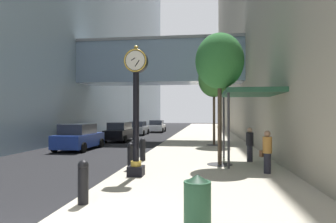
{
  "coord_description": "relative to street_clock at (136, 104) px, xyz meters",
  "views": [
    {
      "loc": [
        3.36,
        -4.56,
        2.32
      ],
      "look_at": [
        0.99,
        14.44,
        2.54
      ],
      "focal_mm": 31.98,
      "sensor_mm": 36.0,
      "label": 1
    }
  ],
  "objects": [
    {
      "name": "street_clock",
      "position": [
        0.0,
        0.0,
        0.0
      ],
      "size": [
        0.84,
        0.55,
        4.69
      ],
      "color": "black",
      "rests_on": "sidewalk_right"
    },
    {
      "name": "storefront_awning",
      "position": [
        4.49,
        3.5,
        0.57
      ],
      "size": [
        2.4,
        3.6,
        3.3
      ],
      "color": "#235138",
      "rests_on": "sidewalk_right"
    },
    {
      "name": "bollard_nearest",
      "position": [
        -0.5,
        -3.47,
        -2.01
      ],
      "size": [
        0.27,
        0.27,
        1.08
      ],
      "color": "black",
      "rests_on": "sidewalk_right"
    },
    {
      "name": "car_blue_far",
      "position": [
        -5.88,
        8.51,
        -1.88
      ],
      "size": [
        2.17,
        4.42,
        1.73
      ],
      "color": "navy",
      "rests_on": "ground"
    },
    {
      "name": "pedestrian_walking",
      "position": [
        4.76,
        1.05,
        -1.74
      ],
      "size": [
        0.5,
        0.51,
        1.59
      ],
      "color": "#23232D",
      "rests_on": "sidewalk_right"
    },
    {
      "name": "trash_bin",
      "position": [
        2.32,
        -4.78,
        -2.04
      ],
      "size": [
        0.53,
        0.53,
        1.05
      ],
      "color": "#234C33",
      "rests_on": "sidewalk_right"
    },
    {
      "name": "building_block_left",
      "position": [
        -13.18,
        24.0,
        13.33
      ],
      "size": [
        23.81,
        80.0,
        32.24
      ],
      "color": "#849EB2",
      "rests_on": "ground"
    },
    {
      "name": "street_tree_mid_near",
      "position": [
        3.1,
        11.31,
        2.17
      ],
      "size": [
        2.27,
        2.27,
        6.09
      ],
      "color": "#333335",
      "rests_on": "sidewalk_right"
    },
    {
      "name": "bollard_fourth",
      "position": [
        -0.5,
        3.56,
        -2.01
      ],
      "size": [
        0.27,
        0.27,
        1.08
      ],
      "color": "black",
      "rests_on": "sidewalk_right"
    },
    {
      "name": "car_silver_trailing",
      "position": [
        -5.29,
        23.59,
        -1.95
      ],
      "size": [
        2.08,
        4.27,
        1.57
      ],
      "color": "#B7BABF",
      "rests_on": "ground"
    },
    {
      "name": "bollard_third",
      "position": [
        -0.5,
        1.21,
        -2.01
      ],
      "size": [
        0.27,
        0.27,
        1.08
      ],
      "color": "black",
      "rests_on": "sidewalk_right"
    },
    {
      "name": "car_black_near",
      "position": [
        -4.98,
        15.19,
        -1.91
      ],
      "size": [
        1.97,
        4.65,
        1.67
      ],
      "color": "black",
      "rests_on": "ground"
    },
    {
      "name": "pedestrian_by_clock",
      "position": [
        4.53,
        3.84,
        -1.74
      ],
      "size": [
        0.4,
        0.4,
        1.59
      ],
      "color": "#23232D",
      "rests_on": "sidewalk_right"
    },
    {
      "name": "ground_plane",
      "position": [
        -0.9,
        21.07,
        -2.72
      ],
      "size": [
        110.0,
        110.0,
        0.0
      ],
      "primitive_type": "plane",
      "color": "black",
      "rests_on": "ground"
    },
    {
      "name": "street_tree_near",
      "position": [
        3.1,
        2.82,
        1.95
      ],
      "size": [
        2.13,
        2.13,
        5.79
      ],
      "color": "#333335",
      "rests_on": "sidewalk_right"
    },
    {
      "name": "car_white_mid",
      "position": [
        -4.01,
        29.29,
        -1.93
      ],
      "size": [
        2.16,
        4.19,
        1.61
      ],
      "color": "silver",
      "rests_on": "ground"
    },
    {
      "name": "sidewalk_right",
      "position": [
        2.42,
        24.07,
        -2.65
      ],
      "size": [
        6.63,
        80.0,
        0.14
      ],
      "primitive_type": "cube",
      "color": "#BCB29E",
      "rests_on": "ground"
    }
  ]
}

